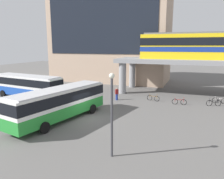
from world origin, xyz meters
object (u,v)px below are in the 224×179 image
object	(u,v)px
bus_main	(60,101)
bus_secondary	(27,84)
station_building	(111,29)
bicycle_brown	(153,98)
bicycle_red	(179,102)
pedestrian_waiting_near_stop	(117,94)
bicycle_silver	(220,101)
bicycle_black	(214,103)

from	to	relation	value
bus_main	bus_secondary	size ratio (longest dim) A/B	1.00
station_building	bicycle_brown	distance (m)	21.59
bicycle_red	bus_secondary	bearing A→B (deg)	-169.17
station_building	pedestrian_waiting_near_stop	world-z (taller)	station_building
bicycle_silver	station_building	bearing A→B (deg)	146.28
bus_secondary	bicycle_red	world-z (taller)	bus_secondary
bus_main	bus_secondary	world-z (taller)	same
station_building	bus_main	bearing A→B (deg)	-79.72
bicycle_red	bus_main	bearing A→B (deg)	-135.57
bus_secondary	bicycle_red	distance (m)	20.60
bus_main	bicycle_silver	world-z (taller)	bus_main
bicycle_brown	bus_main	bearing A→B (deg)	-122.56
bus_main	bicycle_brown	xyz separation A→B (m)	(7.09, 11.10, -1.63)
station_building	bicycle_black	xyz separation A→B (m)	(19.17, -14.87, -10.24)
bus_main	pedestrian_waiting_near_stop	bearing A→B (deg)	76.30
bus_secondary	bicycle_red	size ratio (longest dim) A/B	6.30
bicycle_silver	bicycle_brown	bearing A→B (deg)	-169.11
station_building	bicycle_silver	world-z (taller)	station_building
station_building	bicycle_silver	bearing A→B (deg)	-33.72
bicycle_silver	bicycle_black	bearing A→B (deg)	-117.49
bicycle_red	pedestrian_waiting_near_stop	world-z (taller)	pedestrian_waiting_near_stop
pedestrian_waiting_near_stop	bicycle_black	bearing A→B (deg)	6.28
bicycle_brown	pedestrian_waiting_near_stop	xyz separation A→B (m)	(-4.70, -1.30, 0.43)
bicycle_silver	bicycle_brown	size ratio (longest dim) A/B	1.02
bus_secondary	bicycle_brown	distance (m)	17.49
bicycle_silver	bus_secondary	bearing A→B (deg)	-165.93
station_building	bicycle_brown	bearing A→B (deg)	-51.62
station_building	bicycle_black	bearing A→B (deg)	-37.80
bicycle_silver	bicycle_brown	xyz separation A→B (m)	(-8.17, -1.57, 0.00)
bicycle_black	bicycle_red	distance (m)	4.06
station_building	bicycle_red	distance (m)	24.15
bus_secondary	bus_main	bearing A→B (deg)	-33.56
bicycle_black	bicycle_silver	size ratio (longest dim) A/B	0.97
bicycle_silver	bus_main	bearing A→B (deg)	-140.28
bicycle_silver	pedestrian_waiting_near_stop	world-z (taller)	pedestrian_waiting_near_stop
bicycle_silver	pedestrian_waiting_near_stop	size ratio (longest dim) A/B	1.06
bus_main	bicycle_red	bearing A→B (deg)	44.43
bicycle_black	bicycle_red	bearing A→B (deg)	-167.88
bicycle_black	pedestrian_waiting_near_stop	size ratio (longest dim) A/B	1.03
bicycle_black	pedestrian_waiting_near_stop	world-z (taller)	pedestrian_waiting_near_stop
station_building	bicycle_silver	distance (m)	26.10
station_building	bicycle_brown	xyz separation A→B (m)	(11.80, -14.90, -10.24)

